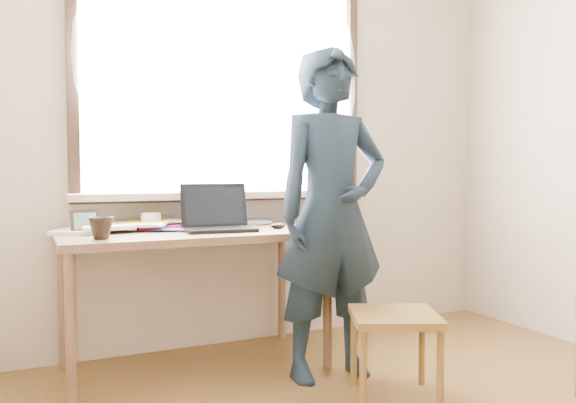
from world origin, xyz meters
name	(u,v)px	position (x,y,z in m)	size (l,w,h in m)	color
room_shell	(447,3)	(-0.02, 0.20, 1.64)	(3.52, 4.02, 2.61)	#C1B09B
desk	(195,245)	(-0.50, 1.63, 0.67)	(1.40, 0.70, 0.75)	brown
laptop	(217,219)	(-0.38, 1.60, 0.81)	(0.39, 0.33, 0.25)	black
mug_white	(151,221)	(-0.69, 1.84, 0.80)	(0.11, 0.11, 0.09)	white
mug_dark	(101,228)	(-1.01, 1.43, 0.80)	(0.11, 0.11, 0.10)	black
mouse	(278,226)	(-0.06, 1.53, 0.77)	(0.08, 0.06, 0.03)	black
desk_clutter	(127,225)	(-0.83, 1.83, 0.78)	(0.93, 0.54, 0.05)	white
book_a	(117,227)	(-0.88, 1.86, 0.76)	(0.20, 0.27, 0.03)	white
book_b	(235,222)	(-0.17, 1.91, 0.76)	(0.20, 0.27, 0.02)	white
picture_frame	(85,223)	(-1.05, 1.73, 0.81)	(0.14, 0.03, 0.11)	black
work_chair	(395,326)	(0.24, 0.84, 0.34)	(0.52, 0.51, 0.41)	brown
person	(332,213)	(0.11, 1.22, 0.85)	(0.62, 0.41, 1.71)	black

